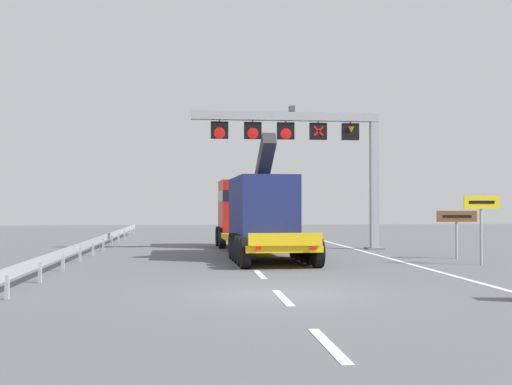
% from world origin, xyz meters
% --- Properties ---
extents(ground, '(112.00, 112.00, 0.00)m').
position_xyz_m(ground, '(0.00, 0.00, 0.00)').
color(ground, '#5B5B60').
extents(lane_markings, '(0.20, 44.03, 0.01)m').
position_xyz_m(lane_markings, '(-0.01, 14.71, 0.01)').
color(lane_markings, silver).
rests_on(lane_markings, ground).
extents(edge_line_right, '(0.20, 63.00, 0.01)m').
position_xyz_m(edge_line_right, '(6.20, 12.00, 0.01)').
color(edge_line_right, silver).
rests_on(edge_line_right, ground).
extents(overhead_lane_gantry, '(10.01, 0.90, 7.43)m').
position_xyz_m(overhead_lane_gantry, '(3.93, 15.48, 5.68)').
color(overhead_lane_gantry, '#9EA0A5').
rests_on(overhead_lane_gantry, ground).
extents(heavy_haul_truck_yellow, '(3.48, 14.14, 5.30)m').
position_xyz_m(heavy_haul_truck_yellow, '(0.72, 13.73, 1.99)').
color(heavy_haul_truck_yellow, yellow).
rests_on(heavy_haul_truck_yellow, ground).
extents(exit_sign_yellow, '(1.42, 0.15, 2.67)m').
position_xyz_m(exit_sign_yellow, '(8.83, 6.76, 2.01)').
color(exit_sign_yellow, '#9EA0A5').
rests_on(exit_sign_yellow, ground).
extents(tourist_info_sign_brown, '(1.79, 0.15, 2.06)m').
position_xyz_m(tourist_info_sign_brown, '(9.08, 9.54, 1.60)').
color(tourist_info_sign_brown, '#9EA0A5').
rests_on(tourist_info_sign_brown, ground).
extents(guardrail_left, '(0.13, 35.97, 0.76)m').
position_xyz_m(guardrail_left, '(-6.80, 15.99, 0.56)').
color(guardrail_left, '#999EA3').
rests_on(guardrail_left, ground).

